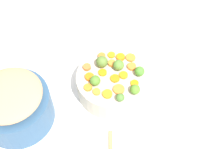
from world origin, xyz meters
The scene contains 27 objects.
tabletop centered at (0.00, 0.00, 0.01)m, with size 2.40×2.40×0.02m, color white.
serving_bowl_carrots centered at (0.01, -0.02, 0.07)m, with size 0.25×0.25×0.09m, color #BDB098.
metal_pot centered at (0.28, -0.23, 0.08)m, with size 0.25×0.25×0.13m, color #2E5073.
stuffing_mound centered at (0.28, -0.23, 0.17)m, with size 0.21×0.21×0.05m, color tan.
carrot_slice_0 centered at (-0.04, -0.04, 0.12)m, with size 0.03×0.03×0.01m, color orange.
carrot_slice_1 centered at (0.09, -0.02, 0.12)m, with size 0.03×0.03×0.01m, color orange.
carrot_slice_2 centered at (0.01, 0.00, 0.12)m, with size 0.03×0.03×0.01m, color orange.
carrot_slice_3 centered at (0.09, -0.06, 0.12)m, with size 0.03×0.03×0.01m, color orange.
carrot_slice_4 centered at (0.08, 0.01, 0.12)m, with size 0.03×0.03×0.01m, color orange.
carrot_slice_5 centered at (0.06, -0.08, 0.12)m, with size 0.03×0.03×0.01m, color orange.
carrot_slice_6 centered at (-0.08, -0.03, 0.12)m, with size 0.03×0.03×0.01m, color orange.
carrot_slice_7 centered at (0.04, 0.03, 0.12)m, with size 0.04×0.04×0.01m, color orange.
carrot_slice_8 centered at (-0.01, 0.02, 0.12)m, with size 0.03×0.03×0.01m, color orange.
carrot_slice_9 centered at (-0.01, 0.07, 0.12)m, with size 0.03×0.03×0.01m, color orange.
carrot_slice_10 centered at (0.03, -0.11, 0.12)m, with size 0.03×0.03×0.01m, color orange.
carrot_slice_11 centered at (0.01, -0.05, 0.12)m, with size 0.03×0.03×0.01m, color orange.
carrot_slice_12 centered at (-0.07, -0.07, 0.12)m, with size 0.03×0.03×0.01m, color orange.
carrot_slice_13 centered at (-0.04, -0.09, 0.12)m, with size 0.03×0.03×0.01m, color orange.
carrot_slice_14 centered at (-0.06, 0.02, 0.12)m, with size 0.03×0.03×0.01m, color orange.
carrot_slice_15 centered at (-0.10, 0.00, 0.12)m, with size 0.04×0.04×0.01m, color orange.
brussels_sprout_0 centered at (-0.03, -0.01, 0.13)m, with size 0.04×0.04×0.04m, color #558031.
brussels_sprout_1 centered at (0.06, -0.05, 0.13)m, with size 0.04×0.04×0.04m, color #4F7D29.
brussels_sprout_2 centered at (-0.01, -0.07, 0.13)m, with size 0.04×0.04×0.04m, color #55732E.
brussels_sprout_3 centered at (0.02, 0.09, 0.13)m, with size 0.03×0.03×0.03m, color #538528.
brussels_sprout_4 centered at (0.07, 0.06, 0.13)m, with size 0.03×0.03×0.03m, color #4A7530.
brussels_sprout_5 centered at (-0.05, 0.06, 0.13)m, with size 0.03×0.03×0.03m, color #47862B.
dish_towel centered at (-0.02, -0.47, 0.02)m, with size 0.14×0.11×0.01m, color #9DA7BC.
Camera 1 is at (0.53, 0.31, 1.00)m, focal length 49.39 mm.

